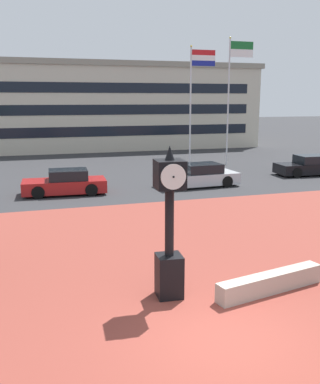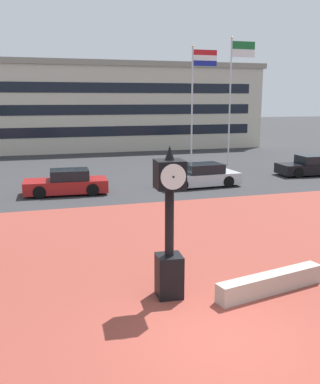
{
  "view_description": "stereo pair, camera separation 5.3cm",
  "coord_description": "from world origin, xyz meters",
  "views": [
    {
      "loc": [
        -3.67,
        -7.52,
        4.86
      ],
      "look_at": [
        -0.65,
        2.3,
        2.67
      ],
      "focal_mm": 40.99,
      "sensor_mm": 36.0,
      "label": 1
    },
    {
      "loc": [
        -3.62,
        -7.54,
        4.86
      ],
      "look_at": [
        -0.65,
        2.3,
        2.67
      ],
      "focal_mm": 40.99,
      "sensor_mm": 36.0,
      "label": 2
    }
  ],
  "objects": [
    {
      "name": "plaza_brick_paving",
      "position": [
        0.0,
        4.04,
        0.0
      ],
      "size": [
        44.0,
        16.08,
        0.01
      ],
      "primitive_type": "cube",
      "color": "brown",
      "rests_on": "ground"
    },
    {
      "name": "flagpole_primary",
      "position": [
        8.03,
        22.31,
        5.22
      ],
      "size": [
        1.9,
        0.14,
        8.51
      ],
      "color": "silver",
      "rests_on": "ground"
    },
    {
      "name": "car_street_far",
      "position": [
        -1.81,
        15.24,
        0.57
      ],
      "size": [
        4.32,
        2.02,
        1.28
      ],
      "rotation": [
        0.0,
        0.0,
        1.51
      ],
      "color": "maroon",
      "rests_on": "ground"
    },
    {
      "name": "flagpole_secondary",
      "position": [
        10.98,
        22.31,
        5.59
      ],
      "size": [
        1.92,
        0.14,
        9.18
      ],
      "color": "silver",
      "rests_on": "ground"
    },
    {
      "name": "ground_plane",
      "position": [
        0.0,
        0.0,
        0.0
      ],
      "size": [
        200.0,
        200.0,
        0.0
      ],
      "primitive_type": "plane",
      "color": "#2D2D30"
    },
    {
      "name": "car_street_near",
      "position": [
        5.61,
        15.17,
        0.57
      ],
      "size": [
        4.58,
        2.1,
        1.28
      ],
      "rotation": [
        0.0,
        0.0,
        1.62
      ],
      "color": "#B7BABF",
      "rests_on": "ground"
    },
    {
      "name": "civic_building",
      "position": [
        4.15,
        40.14,
        4.15
      ],
      "size": [
        30.59,
        15.61,
        8.27
      ],
      "color": "beige",
      "rests_on": "ground"
    },
    {
      "name": "street_clock",
      "position": [
        -0.45,
        2.19,
        1.75
      ],
      "size": [
        0.73,
        0.8,
        3.79
      ],
      "rotation": [
        0.0,
        0.0,
        -0.07
      ],
      "color": "black",
      "rests_on": "ground"
    },
    {
      "name": "planter_wall",
      "position": [
        2.11,
        1.65,
        0.25
      ],
      "size": [
        3.21,
        1.04,
        0.5
      ],
      "primitive_type": "cube",
      "rotation": [
        0.0,
        0.0,
        0.2
      ],
      "color": "#ADA393",
      "rests_on": "ground"
    },
    {
      "name": "car_street_distant",
      "position": [
        13.89,
        16.57,
        0.57
      ],
      "size": [
        4.29,
        2.04,
        1.28
      ],
      "rotation": [
        0.0,
        0.0,
        1.51
      ],
      "color": "black",
      "rests_on": "ground"
    }
  ]
}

